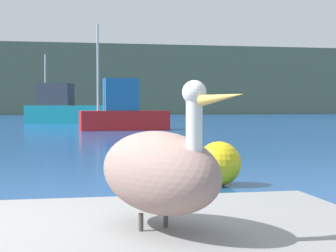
{
  "coord_description": "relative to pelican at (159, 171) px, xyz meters",
  "views": [
    {
      "loc": [
        0.65,
        -3.58,
        1.34
      ],
      "look_at": [
        3.88,
        13.1,
        0.67
      ],
      "focal_mm": 58.03,
      "sensor_mm": 36.0,
      "label": 1
    }
  ],
  "objects": [
    {
      "name": "fishing_boat_teal",
      "position": [
        -0.36,
        36.52,
        0.1
      ],
      "size": [
        6.5,
        3.99,
        4.98
      ],
      "rotation": [
        0.0,
        0.0,
        2.79
      ],
      "color": "teal",
      "rests_on": "ground"
    },
    {
      "name": "mooring_buoy",
      "position": [
        1.96,
        5.4,
        -0.57
      ],
      "size": [
        0.73,
        0.73,
        0.73
      ],
      "primitive_type": "sphere",
      "color": "yellow",
      "rests_on": "ground"
    },
    {
      "name": "pelican",
      "position": [
        0.0,
        0.0,
        0.0
      ],
      "size": [
        0.87,
        1.32,
        0.89
      ],
      "rotation": [
        0.0,
        0.0,
        -1.19
      ],
      "color": "gray",
      "rests_on": "pier_dock"
    },
    {
      "name": "fishing_boat_red",
      "position": [
        2.52,
        25.2,
        0.06
      ],
      "size": [
        4.71,
        1.63,
        5.51
      ],
      "rotation": [
        0.0,
        0.0,
        3.21
      ],
      "color": "red",
      "rests_on": "ground"
    },
    {
      "name": "hillside_backdrop",
      "position": [
        -1.21,
        77.77,
        3.89
      ],
      "size": [
        140.0,
        14.36,
        9.65
      ],
      "primitive_type": "cube",
      "color": "#5B664C",
      "rests_on": "ground"
    }
  ]
}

